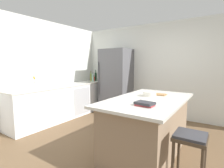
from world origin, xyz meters
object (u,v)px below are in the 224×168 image
object	(u,v)px
olive_oil_bottle	(91,77)
mixing_bowl	(149,94)
kitchen_island	(148,125)
refrigerator	(116,81)
hot_sauce_bottle	(94,79)
gin_bottle	(93,78)
wine_bottle	(96,77)
cookbook_stack	(145,104)
bar_stool	(190,144)
flower_vase	(35,85)
cutting_board	(158,94)
sink_faucet	(45,81)

from	to	relation	value
olive_oil_bottle	mixing_bowl	world-z (taller)	olive_oil_bottle
kitchen_island	refrigerator	size ratio (longest dim) A/B	1.00
refrigerator	mixing_bowl	world-z (taller)	refrigerator
olive_oil_bottle	kitchen_island	bearing A→B (deg)	-31.84
refrigerator	mixing_bowl	xyz separation A→B (m)	(1.65, -1.49, -0.01)
hot_sauce_bottle	gin_bottle	bearing A→B (deg)	-58.92
wine_bottle	gin_bottle	bearing A→B (deg)	-69.10
gin_bottle	hot_sauce_bottle	bearing A→B (deg)	121.08
hot_sauce_bottle	cookbook_stack	size ratio (longest dim) A/B	0.71
hot_sauce_bottle	mixing_bowl	world-z (taller)	hot_sauce_bottle
bar_stool	wine_bottle	size ratio (longest dim) A/B	1.83
kitchen_island	cookbook_stack	world-z (taller)	cookbook_stack
hot_sauce_bottle	olive_oil_bottle	world-z (taller)	olive_oil_bottle
refrigerator	kitchen_island	bearing A→B (deg)	-44.86
wine_bottle	mixing_bowl	world-z (taller)	wine_bottle
kitchen_island	wine_bottle	xyz separation A→B (m)	(-2.62, 1.85, 0.59)
bar_stool	kitchen_island	bearing A→B (deg)	143.98
bar_stool	wine_bottle	world-z (taller)	wine_bottle
mixing_bowl	wine_bottle	bearing A→B (deg)	147.49
mixing_bowl	kitchen_island	bearing A→B (deg)	-72.09
flower_vase	cookbook_stack	distance (m)	2.72
flower_vase	kitchen_island	bearing A→B (deg)	8.89
bar_stool	olive_oil_bottle	bearing A→B (deg)	147.22
kitchen_island	cutting_board	bearing A→B (deg)	89.05
sink_faucet	mixing_bowl	distance (m)	2.61
kitchen_island	bar_stool	bearing A→B (deg)	-36.02
refrigerator	hot_sauce_bottle	distance (m)	0.92
bar_stool	olive_oil_bottle	world-z (taller)	olive_oil_bottle
sink_faucet	flower_vase	world-z (taller)	sink_faucet
cookbook_stack	mixing_bowl	distance (m)	0.74
hot_sauce_bottle	cookbook_stack	bearing A→B (deg)	-39.00
refrigerator	mixing_bowl	bearing A→B (deg)	-42.09
kitchen_island	cookbook_stack	bearing A→B (deg)	-73.71
bar_stool	hot_sauce_bottle	xyz separation A→B (m)	(-3.37, 2.30, 0.44)
kitchen_island	flower_vase	size ratio (longest dim) A/B	6.58
flower_vase	hot_sauce_bottle	distance (m)	2.17
olive_oil_bottle	mixing_bowl	distance (m)	2.98
kitchen_island	cookbook_stack	size ratio (longest dim) A/B	7.05
sink_faucet	olive_oil_bottle	xyz separation A→B (m)	(-0.02, 1.74, -0.02)
sink_faucet	cookbook_stack	world-z (taller)	sink_faucet
refrigerator	flower_vase	distance (m)	2.28
gin_bottle	mixing_bowl	size ratio (longest dim) A/B	1.21
hot_sauce_bottle	cookbook_stack	distance (m)	3.57
mixing_bowl	bar_stool	bearing A→B (deg)	-43.16
wine_bottle	mixing_bowl	bearing A→B (deg)	-32.51
refrigerator	sink_faucet	distance (m)	2.03
bar_stool	flower_vase	world-z (taller)	flower_vase
cookbook_stack	mixing_bowl	bearing A→B (deg)	106.80
wine_bottle	cookbook_stack	bearing A→B (deg)	-40.13
hot_sauce_bottle	olive_oil_bottle	size ratio (longest dim) A/B	0.57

